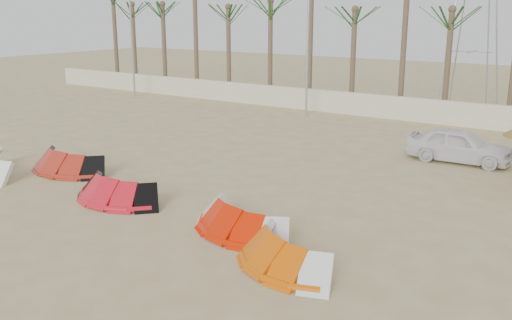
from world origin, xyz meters
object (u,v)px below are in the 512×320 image
Objects in this scene: kite_red_left at (74,160)px; kite_red_right at (246,217)px; kite_orange at (289,248)px; car at (459,145)px; kite_grey at (0,162)px; kite_red_mid at (123,188)px.

kite_red_left is 9.14m from kite_red_right.
kite_orange is at bearing -12.80° from kite_red_left.
car is at bearing 75.54° from kite_red_right.
car reaches higher than kite_red_right.
kite_grey is 1.04× the size of kite_orange.
kite_orange is at bearing -9.04° from kite_red_mid.
kite_red_left is at bearing 161.27° from kite_red_mid.
kite_orange is 12.11m from car.
kite_red_mid is (4.22, -1.43, -0.00)m from kite_red_left.
kite_red_mid is at bearing -18.73° from kite_red_left.
kite_red_mid is 0.90× the size of kite_red_right.
kite_red_right is at bearing 163.59° from car.
kite_red_right and kite_orange have the same top height.
car is (7.64, 10.99, 0.28)m from kite_red_mid.
kite_orange is (2.09, -1.17, -0.00)m from kite_red_right.
kite_orange is at bearing 174.61° from car.
kite_grey is at bearing -177.67° from kite_red_right.
kite_grey is 17.91m from car.
kite_red_mid is 4.82m from kite_red_right.
kite_red_mid is (6.20, 0.38, -0.00)m from kite_grey.
kite_red_mid is at bearing 3.52° from kite_grey.
kite_red_mid is 0.81× the size of car.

